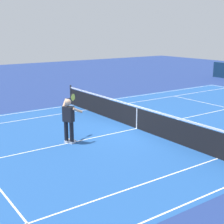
# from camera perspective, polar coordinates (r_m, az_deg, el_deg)

# --- Properties ---
(ground_plane) EXTENTS (60.00, 60.00, 0.00)m
(ground_plane) POSITION_cam_1_polar(r_m,az_deg,el_deg) (13.92, 4.32, -2.86)
(ground_plane) COLOR navy
(court_slab) EXTENTS (24.20, 11.40, 0.00)m
(court_slab) POSITION_cam_1_polar(r_m,az_deg,el_deg) (13.92, 4.32, -2.86)
(court_slab) COLOR #1E4C93
(court_slab) RESTS_ON ground_plane
(court_line_markings) EXTENTS (23.85, 11.05, 0.01)m
(court_line_markings) POSITION_cam_1_polar(r_m,az_deg,el_deg) (13.92, 4.32, -2.85)
(court_line_markings) COLOR white
(court_line_markings) RESTS_ON ground_plane
(tennis_net) EXTENTS (0.10, 11.70, 1.08)m
(tennis_net) POSITION_cam_1_polar(r_m,az_deg,el_deg) (13.79, 4.35, -0.91)
(tennis_net) COLOR #2D2D33
(tennis_net) RESTS_ON ground_plane
(tennis_player_near) EXTENTS (0.89, 0.97, 1.70)m
(tennis_player_near) POSITION_cam_1_polar(r_m,az_deg,el_deg) (11.99, -7.49, -1.10)
(tennis_player_near) COLOR black
(tennis_player_near) RESTS_ON ground_plane
(tennis_ball) EXTENTS (0.07, 0.07, 0.07)m
(tennis_ball) POSITION_cam_1_polar(r_m,az_deg,el_deg) (12.41, 17.16, -5.42)
(tennis_ball) COLOR #CCE01E
(tennis_ball) RESTS_ON ground_plane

